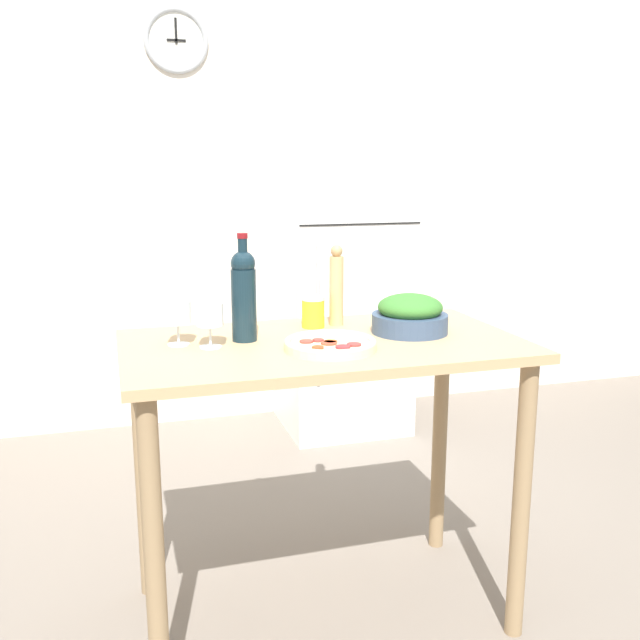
# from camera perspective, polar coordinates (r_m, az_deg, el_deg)

# --- Properties ---
(ground_plane) EXTENTS (14.00, 14.00, 0.00)m
(ground_plane) POSITION_cam_1_polar(r_m,az_deg,el_deg) (2.62, 0.23, -22.21)
(ground_plane) COLOR slate
(wall_back) EXTENTS (6.40, 0.09, 2.60)m
(wall_back) POSITION_cam_1_polar(r_m,az_deg,el_deg) (4.15, -8.04, 9.68)
(wall_back) COLOR silver
(wall_back) RESTS_ON ground_plane
(refrigerator) EXTENTS (0.67, 0.63, 1.65)m
(refrigerator) POSITION_cam_1_polar(r_m,az_deg,el_deg) (4.01, 1.77, 2.83)
(refrigerator) COLOR white
(refrigerator) RESTS_ON ground_plane
(prep_counter) EXTENTS (1.24, 0.69, 0.95)m
(prep_counter) POSITION_cam_1_polar(r_m,az_deg,el_deg) (2.27, 0.25, -5.57)
(prep_counter) COLOR tan
(prep_counter) RESTS_ON ground_plane
(wine_bottle) EXTENTS (0.08, 0.08, 0.34)m
(wine_bottle) POSITION_cam_1_polar(r_m,az_deg,el_deg) (2.21, -6.13, 2.17)
(wine_bottle) COLOR #142833
(wine_bottle) RESTS_ON prep_counter
(wine_glass_near) EXTENTS (0.08, 0.08, 0.14)m
(wine_glass_near) POSITION_cam_1_polar(r_m,az_deg,el_deg) (2.15, -8.82, 0.25)
(wine_glass_near) COLOR silver
(wine_glass_near) RESTS_ON prep_counter
(wine_glass_far) EXTENTS (0.08, 0.08, 0.14)m
(wine_glass_far) POSITION_cam_1_polar(r_m,az_deg,el_deg) (2.20, -11.33, 0.48)
(wine_glass_far) COLOR silver
(wine_glass_far) RESTS_ON prep_counter
(pepper_mill) EXTENTS (0.05, 0.05, 0.28)m
(pepper_mill) POSITION_cam_1_polar(r_m,az_deg,el_deg) (2.42, 1.32, 2.70)
(pepper_mill) COLOR tan
(pepper_mill) RESTS_ON prep_counter
(salad_bowl) EXTENTS (0.25, 0.25, 0.13)m
(salad_bowl) POSITION_cam_1_polar(r_m,az_deg,el_deg) (2.34, 7.21, 0.38)
(salad_bowl) COLOR #384C6B
(salad_bowl) RESTS_ON prep_counter
(homemade_pizza) EXTENTS (0.28, 0.28, 0.03)m
(homemade_pizza) POSITION_cam_1_polar(r_m,az_deg,el_deg) (2.12, 0.83, -1.95)
(homemade_pizza) COLOR beige
(homemade_pizza) RESTS_ON prep_counter
(salt_canister) EXTENTS (0.08, 0.08, 0.11)m
(salt_canister) POSITION_cam_1_polar(r_m,az_deg,el_deg) (2.40, -0.55, 0.66)
(salt_canister) COLOR yellow
(salt_canister) RESTS_ON prep_counter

